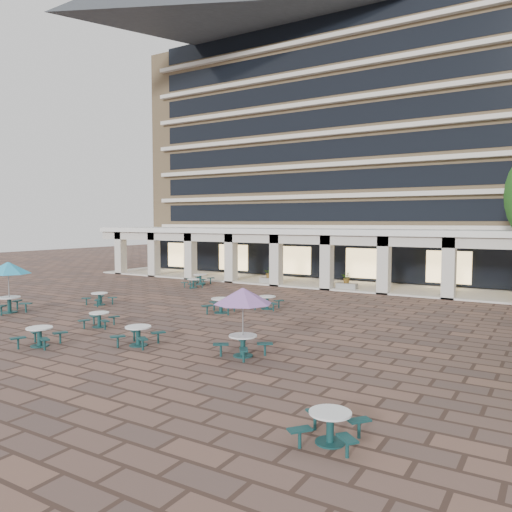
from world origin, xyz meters
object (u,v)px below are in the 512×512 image
object	(u,v)px
picnic_table_1	(40,335)
picnic_table_2	(99,318)
planter_left	(269,277)
planter_right	(347,282)

from	to	relation	value
picnic_table_1	picnic_table_2	bearing A→B (deg)	80.17
picnic_table_1	planter_left	distance (m)	21.92
picnic_table_1	planter_right	distance (m)	22.30
planter_right	picnic_table_1	bearing A→B (deg)	-101.74
picnic_table_1	planter_right	world-z (taller)	planter_right
picnic_table_2	planter_left	world-z (taller)	planter_left
picnic_table_2	planter_left	xyz separation A→B (m)	(-1.11, 18.08, 0.16)
picnic_table_2	planter_left	bearing A→B (deg)	69.12
picnic_table_1	picnic_table_2	xyz separation A→B (m)	(-0.84, 3.76, -0.04)
picnic_table_1	picnic_table_2	world-z (taller)	picnic_table_1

